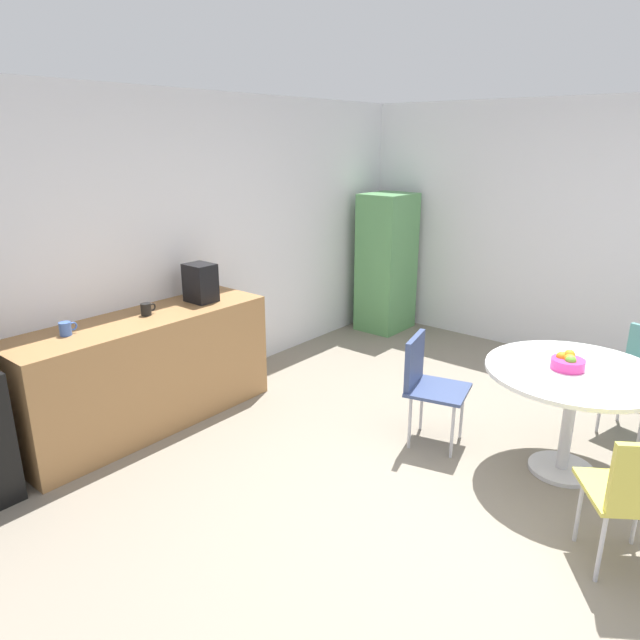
{
  "coord_description": "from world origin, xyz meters",
  "views": [
    {
      "loc": [
        -3.03,
        -1.07,
        2.21
      ],
      "look_at": [
        -0.0,
        1.45,
        0.95
      ],
      "focal_mm": 31.94,
      "sensor_mm": 36.0,
      "label": 1
    }
  ],
  "objects_px": {
    "round_table": "(573,388)",
    "fruit_bowl": "(568,362)",
    "mug_green": "(66,329)",
    "chair_navy": "(426,377)",
    "coffee_maker": "(200,283)",
    "chair_yellow": "(638,490)",
    "mug_white": "(146,309)",
    "locker_cabinet": "(386,263)"
  },
  "relations": [
    {
      "from": "round_table",
      "to": "chair_yellow",
      "type": "height_order",
      "value": "chair_yellow"
    },
    {
      "from": "mug_white",
      "to": "coffee_maker",
      "type": "relative_size",
      "value": 0.4
    },
    {
      "from": "fruit_bowl",
      "to": "coffee_maker",
      "type": "xyz_separation_m",
      "value": [
        -0.8,
        2.75,
        0.25
      ]
    },
    {
      "from": "locker_cabinet",
      "to": "mug_green",
      "type": "relative_size",
      "value": 12.49
    },
    {
      "from": "fruit_bowl",
      "to": "mug_white",
      "type": "distance_m",
      "value": 3.07
    },
    {
      "from": "round_table",
      "to": "chair_navy",
      "type": "xyz_separation_m",
      "value": [
        -0.25,
        0.96,
        -0.11
      ]
    },
    {
      "from": "mug_white",
      "to": "coffee_maker",
      "type": "height_order",
      "value": "coffee_maker"
    },
    {
      "from": "round_table",
      "to": "mug_green",
      "type": "distance_m",
      "value": 3.48
    },
    {
      "from": "round_table",
      "to": "fruit_bowl",
      "type": "bearing_deg",
      "value": 114.68
    },
    {
      "from": "round_table",
      "to": "mug_white",
      "type": "distance_m",
      "value": 3.14
    },
    {
      "from": "round_table",
      "to": "chair_navy",
      "type": "relative_size",
      "value": 1.39
    },
    {
      "from": "round_table",
      "to": "coffee_maker",
      "type": "distance_m",
      "value": 2.95
    },
    {
      "from": "locker_cabinet",
      "to": "fruit_bowl",
      "type": "relative_size",
      "value": 7.52
    },
    {
      "from": "fruit_bowl",
      "to": "mug_white",
      "type": "relative_size",
      "value": 1.66
    },
    {
      "from": "chair_yellow",
      "to": "coffee_maker",
      "type": "relative_size",
      "value": 2.59
    },
    {
      "from": "round_table",
      "to": "mug_green",
      "type": "relative_size",
      "value": 8.91
    },
    {
      "from": "fruit_bowl",
      "to": "mug_green",
      "type": "distance_m",
      "value": 3.41
    },
    {
      "from": "chair_yellow",
      "to": "coffee_maker",
      "type": "distance_m",
      "value": 3.42
    },
    {
      "from": "locker_cabinet",
      "to": "coffee_maker",
      "type": "height_order",
      "value": "locker_cabinet"
    },
    {
      "from": "fruit_bowl",
      "to": "coffee_maker",
      "type": "relative_size",
      "value": 0.67
    },
    {
      "from": "fruit_bowl",
      "to": "mug_green",
      "type": "relative_size",
      "value": 1.66
    },
    {
      "from": "chair_navy",
      "to": "chair_yellow",
      "type": "bearing_deg",
      "value": -110.25
    },
    {
      "from": "locker_cabinet",
      "to": "chair_yellow",
      "type": "xyz_separation_m",
      "value": [
        -2.66,
        -3.27,
        -0.28
      ]
    },
    {
      "from": "chair_yellow",
      "to": "round_table",
      "type": "bearing_deg",
      "value": 35.21
    },
    {
      "from": "chair_navy",
      "to": "fruit_bowl",
      "type": "distance_m",
      "value": 0.98
    },
    {
      "from": "mug_white",
      "to": "mug_green",
      "type": "height_order",
      "value": "same"
    },
    {
      "from": "mug_green",
      "to": "coffee_maker",
      "type": "bearing_deg",
      "value": -1.95
    },
    {
      "from": "chair_navy",
      "to": "round_table",
      "type": "bearing_deg",
      "value": -75.71
    },
    {
      "from": "fruit_bowl",
      "to": "coffee_maker",
      "type": "height_order",
      "value": "coffee_maker"
    },
    {
      "from": "chair_navy",
      "to": "mug_green",
      "type": "bearing_deg",
      "value": 132.78
    },
    {
      "from": "fruit_bowl",
      "to": "mug_white",
      "type": "height_order",
      "value": "mug_white"
    },
    {
      "from": "chair_yellow",
      "to": "mug_green",
      "type": "height_order",
      "value": "mug_green"
    },
    {
      "from": "round_table",
      "to": "coffee_maker",
      "type": "relative_size",
      "value": 3.59
    },
    {
      "from": "coffee_maker",
      "to": "chair_navy",
      "type": "bearing_deg",
      "value": -72.55
    },
    {
      "from": "mug_green",
      "to": "round_table",
      "type": "bearing_deg",
      "value": -55.08
    },
    {
      "from": "coffee_maker",
      "to": "fruit_bowl",
      "type": "bearing_deg",
      "value": -73.78
    },
    {
      "from": "round_table",
      "to": "chair_yellow",
      "type": "bearing_deg",
      "value": -144.79
    },
    {
      "from": "round_table",
      "to": "coffee_maker",
      "type": "xyz_separation_m",
      "value": [
        -0.82,
        2.8,
        0.43
      ]
    },
    {
      "from": "round_table",
      "to": "chair_navy",
      "type": "height_order",
      "value": "chair_navy"
    },
    {
      "from": "mug_white",
      "to": "coffee_maker",
      "type": "bearing_deg",
      "value": -1.61
    },
    {
      "from": "mug_white",
      "to": "mug_green",
      "type": "relative_size",
      "value": 1.0
    },
    {
      "from": "fruit_bowl",
      "to": "mug_green",
      "type": "xyz_separation_m",
      "value": [
        -1.96,
        2.79,
        0.14
      ]
    }
  ]
}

